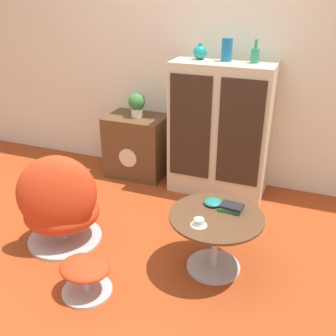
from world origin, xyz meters
The scene contains 14 objects.
ground_plane centered at (0.00, 0.00, 0.00)m, with size 12.00×12.00×0.00m, color #9E3D19.
wall_back centered at (0.00, 1.68, 1.30)m, with size 6.40×0.06×2.60m.
sideboard centered at (0.34, 1.40, 0.63)m, with size 0.90×0.49×1.25m.
tv_console centered at (-0.54, 1.43, 0.32)m, with size 0.60×0.45×0.64m.
egg_chair centered at (-0.54, 0.07, 0.34)m, with size 0.76×0.74×0.78m.
ottoman centered at (-0.09, -0.33, 0.16)m, with size 0.34×0.33×0.24m.
coffee_table centered at (0.63, 0.21, 0.31)m, with size 0.65×0.65×0.44m.
vase_leftmost centered at (0.12, 1.41, 1.31)m, with size 0.12×0.12×0.14m.
vase_inner_left centered at (0.35, 1.41, 1.35)m, with size 0.09×0.09×0.19m.
vase_inner_right centered at (0.60, 1.41, 1.32)m, with size 0.07×0.07×0.19m.
potted_plant centered at (-0.53, 1.43, 0.77)m, with size 0.17×0.17×0.24m.
teacup centered at (0.56, 0.05, 0.46)m, with size 0.11×0.11×0.05m.
book_stack centered at (0.71, 0.31, 0.46)m, with size 0.17×0.12×0.04m.
bowl centered at (0.57, 0.34, 0.46)m, with size 0.13×0.13×0.04m.
Camera 1 is at (1.15, -2.01, 1.87)m, focal length 42.00 mm.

